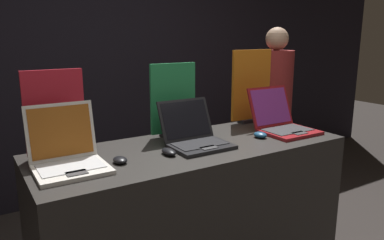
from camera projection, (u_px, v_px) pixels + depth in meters
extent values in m
cube|color=black|center=(93.00, 53.00, 3.50)|extent=(8.00, 0.05, 2.80)
cube|color=#282623|center=(193.00, 221.00, 2.24)|extent=(1.79, 0.68, 0.95)
cube|color=silver|center=(72.00, 170.00, 1.72)|extent=(0.32, 0.28, 0.02)
cube|color=#B7B7B7|center=(71.00, 166.00, 1.73)|extent=(0.29, 0.19, 0.00)
cube|color=#3F3F42|center=(77.00, 173.00, 1.65)|extent=(0.09, 0.06, 0.00)
cube|color=silver|center=(61.00, 131.00, 1.82)|extent=(0.32, 0.07, 0.27)
cube|color=#A5591E|center=(61.00, 131.00, 1.82)|extent=(0.29, 0.05, 0.24)
ellipsoid|color=black|center=(120.00, 160.00, 1.84)|extent=(0.07, 0.09, 0.03)
cube|color=black|center=(58.00, 154.00, 1.95)|extent=(0.16, 0.07, 0.02)
cube|color=red|center=(55.00, 112.00, 1.90)|extent=(0.30, 0.02, 0.42)
cube|color=black|center=(201.00, 146.00, 2.08)|extent=(0.33, 0.24, 0.02)
cube|color=black|center=(200.00, 144.00, 2.09)|extent=(0.29, 0.17, 0.00)
cube|color=#3F3F42|center=(209.00, 148.00, 2.02)|extent=(0.09, 0.05, 0.00)
cube|color=black|center=(186.00, 119.00, 2.19)|extent=(0.33, 0.11, 0.23)
cube|color=black|center=(186.00, 119.00, 2.19)|extent=(0.30, 0.09, 0.20)
ellipsoid|color=black|center=(169.00, 152.00, 1.96)|extent=(0.06, 0.11, 0.03)
cube|color=black|center=(174.00, 133.00, 2.34)|extent=(0.17, 0.07, 0.02)
cube|color=#268C4C|center=(173.00, 98.00, 2.29)|extent=(0.30, 0.02, 0.43)
cube|color=maroon|center=(290.00, 132.00, 2.38)|extent=(0.33, 0.27, 0.02)
cube|color=#2D2D30|center=(287.00, 130.00, 2.40)|extent=(0.29, 0.19, 0.00)
cube|color=#3F3F42|center=(299.00, 133.00, 2.31)|extent=(0.09, 0.06, 0.00)
cube|color=maroon|center=(270.00, 106.00, 2.51)|extent=(0.33, 0.11, 0.26)
cube|color=#8C338C|center=(271.00, 106.00, 2.50)|extent=(0.30, 0.09, 0.22)
ellipsoid|color=navy|center=(260.00, 135.00, 2.29)|extent=(0.07, 0.09, 0.04)
cube|color=black|center=(250.00, 120.00, 2.70)|extent=(0.18, 0.07, 0.02)
cube|color=orange|center=(251.00, 85.00, 2.65)|extent=(0.33, 0.02, 0.49)
cylinder|color=#282833|center=(271.00, 165.00, 3.44)|extent=(0.24, 0.24, 0.78)
cylinder|color=maroon|center=(275.00, 88.00, 3.28)|extent=(0.31, 0.31, 0.65)
sphere|color=tan|center=(277.00, 39.00, 3.19)|extent=(0.20, 0.20, 0.20)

